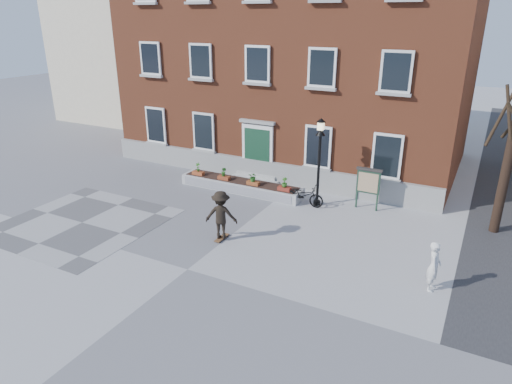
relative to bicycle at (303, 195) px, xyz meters
The scene contains 11 objects.
ground 7.06m from the bicycle, 100.90° to the right, with size 100.00×100.00×0.00m, color #98989B.
checker_patch 9.43m from the bicycle, 141.09° to the right, with size 6.00×6.00×0.01m, color #505052.
distant_building 24.10m from the bicycle, 145.91° to the left, with size 10.00×12.00×13.00m, color beige.
bicycle is the anchor object (origin of this frame).
bystander 7.47m from the bicycle, 35.67° to the right, with size 0.59×0.39×1.63m, color silver.
brick_building 9.73m from the bicycle, 115.27° to the left, with size 18.40×10.85×12.60m.
planter_assembly 3.33m from the bicycle, behind, with size 6.20×1.12×1.15m.
bare_tree 8.09m from the bicycle, ahead, with size 1.83×1.83×6.16m.
lamp_post 2.14m from the bicycle, 34.09° to the left, with size 0.40×0.40×3.93m.
notice_board 2.88m from the bicycle, 19.35° to the left, with size 1.10×0.16×1.87m.
skateboarder 4.76m from the bicycle, 108.20° to the right, with size 1.38×1.07×1.95m.
Camera 1 is at (8.22, -10.70, 8.01)m, focal length 32.00 mm.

